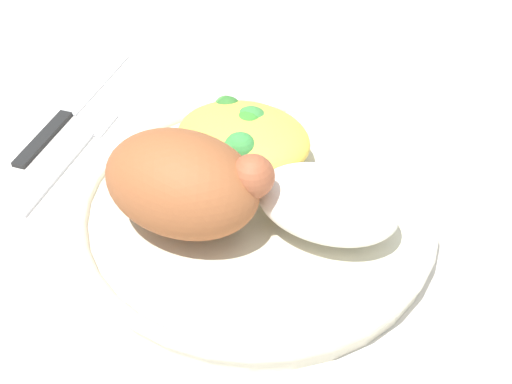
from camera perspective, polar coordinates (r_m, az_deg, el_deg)
ground_plane at (r=0.52m, az=-0.00°, el=-2.56°), size 2.00×2.00×0.00m
plate at (r=0.51m, az=-0.00°, el=-1.67°), size 0.27×0.27×0.02m
roasted_chicken at (r=0.47m, az=-6.06°, el=0.75°), size 0.12×0.08×0.07m
rice_pile at (r=0.48m, az=6.08°, el=-0.86°), size 0.10×0.07×0.04m
mac_cheese_with_broccoli at (r=0.53m, az=-1.12°, el=4.73°), size 0.11×0.09×0.04m
fork at (r=0.60m, az=-15.20°, el=3.25°), size 0.03×0.14×0.01m
knife at (r=0.64m, az=-15.81°, el=6.47°), size 0.03×0.19×0.01m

